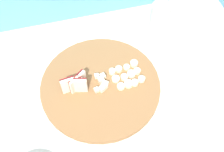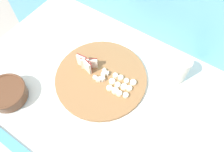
# 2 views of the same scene
# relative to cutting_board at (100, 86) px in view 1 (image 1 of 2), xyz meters

# --- Properties ---
(tiled_countertop) EXTENTS (1.13, 0.77, 0.92)m
(tiled_countertop) POSITION_rel_cutting_board_xyz_m (0.01, -0.05, -0.46)
(tiled_countertop) COLOR silver
(tiled_countertop) RESTS_ON ground
(tile_backsplash) EXTENTS (2.40, 0.04, 1.46)m
(tile_backsplash) POSITION_rel_cutting_board_xyz_m (0.01, 0.36, -0.20)
(tile_backsplash) COLOR #5BA3C1
(tile_backsplash) RESTS_ON ground
(cutting_board) EXTENTS (0.40, 0.40, 0.02)m
(cutting_board) POSITION_rel_cutting_board_xyz_m (0.00, 0.00, 0.00)
(cutting_board) COLOR olive
(cutting_board) RESTS_ON tiled_countertop
(apple_wedge_fan) EXTENTS (0.09, 0.06, 0.07)m
(apple_wedge_fan) POSITION_rel_cutting_board_xyz_m (-0.08, 0.01, 0.04)
(apple_wedge_fan) COLOR #A32323
(apple_wedge_fan) RESTS_ON cutting_board
(apple_dice_pile) EXTENTS (0.06, 0.07, 0.02)m
(apple_dice_pile) POSITION_rel_cutting_board_xyz_m (0.01, -0.00, 0.02)
(apple_dice_pile) COLOR white
(apple_dice_pile) RESTS_ON cutting_board
(banana_slice_rows) EXTENTS (0.11, 0.10, 0.01)m
(banana_slice_rows) POSITION_rel_cutting_board_xyz_m (0.10, 0.01, 0.01)
(banana_slice_rows) COLOR beige
(banana_slice_rows) RESTS_ON cutting_board
(small_jar) EXTENTS (0.07, 0.07, 0.13)m
(small_jar) POSITION_rel_cutting_board_xyz_m (0.27, 0.19, 0.06)
(small_jar) COLOR beige
(small_jar) RESTS_ON tiled_countertop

